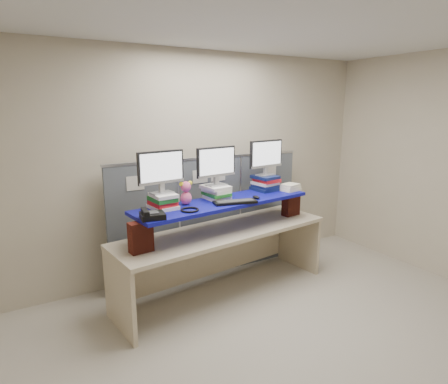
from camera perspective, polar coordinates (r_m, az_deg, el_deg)
room at (r=3.18m, az=13.07°, el=-0.67°), size 5.00×4.00×2.80m
cubicle_partition at (r=4.75m, az=-2.10°, el=-3.68°), size 2.60×0.06×1.53m
desk at (r=4.28m, az=0.00°, el=-7.73°), size 2.62×1.04×0.77m
brick_pier_left at (r=3.64m, az=-12.58°, el=-6.72°), size 0.23×0.14×0.30m
brick_pier_right at (r=4.81m, az=10.16°, el=-1.78°), size 0.23×0.14×0.30m
blue_board at (r=4.14m, az=0.00°, el=-1.61°), size 2.14×0.77×0.04m
book_stack_left at (r=3.85m, az=-9.31°, el=-1.39°), size 0.27×0.32×0.16m
book_stack_center at (r=4.20m, az=-1.18°, el=-0.01°), size 0.29×0.33×0.15m
book_stack_right at (r=4.66m, az=6.31°, el=1.39°), size 0.29×0.33×0.19m
monitor_left at (r=3.78m, az=-9.57°, el=3.41°), size 0.50×0.16×0.43m
monitor_center at (r=4.13m, az=-1.19°, el=4.32°), size 0.50×0.16×0.43m
monitor_right at (r=4.61m, az=6.43°, el=5.54°), size 0.50×0.16×0.43m
keyboard at (r=4.03m, az=1.71°, el=-1.52°), size 0.49×0.26×0.03m
mouse at (r=4.24m, az=4.92°, el=-0.80°), size 0.08×0.12×0.04m
desk_phone at (r=3.54m, az=-10.98°, el=-3.47°), size 0.25×0.23×0.09m
headset at (r=3.76m, az=-5.23°, el=-2.71°), size 0.22×0.22×0.02m
plush_toy at (r=3.97m, az=-5.82°, el=-0.11°), size 0.15×0.11×0.25m
binder_stack at (r=4.70m, az=10.03°, el=0.70°), size 0.26×0.23×0.08m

